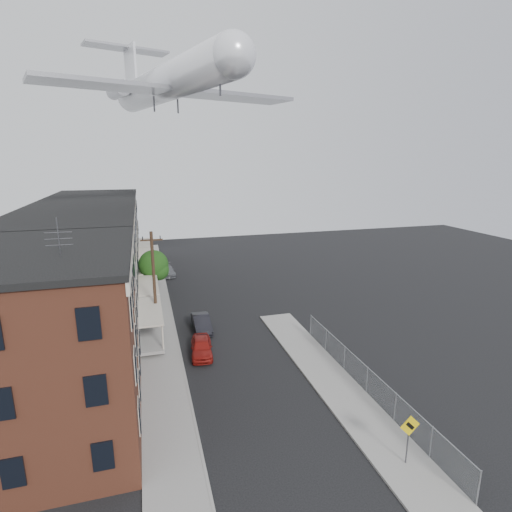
{
  "coord_description": "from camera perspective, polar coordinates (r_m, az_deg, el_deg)",
  "views": [
    {
      "loc": [
        -6.15,
        -15.09,
        14.81
      ],
      "look_at": [
        0.4,
        7.84,
        8.95
      ],
      "focal_mm": 28.0,
      "sensor_mm": 36.0,
      "label": 1
    }
  ],
  "objects": [
    {
      "name": "row_house_b",
      "position": [
        40.21,
        -23.74,
        -1.32
      ],
      "size": [
        11.98,
        7.0,
        10.3
      ],
      "color": "gray",
      "rests_on": "ground"
    },
    {
      "name": "curb_left",
      "position": [
        41.83,
        -12.12,
        -7.15
      ],
      "size": [
        0.15,
        62.0,
        0.14
      ],
      "primitive_type": "cube",
      "color": "gray",
      "rests_on": "ground"
    },
    {
      "name": "row_house_d",
      "position": [
        53.79,
        -21.88,
        2.44
      ],
      "size": [
        11.98,
        7.0,
        10.3
      ],
      "color": "gray",
      "rests_on": "ground"
    },
    {
      "name": "sidewalk_right",
      "position": [
        28.25,
        11.62,
        -17.98
      ],
      "size": [
        3.0,
        26.0,
        0.12
      ],
      "primitive_type": "cube",
      "color": "gray",
      "rests_on": "ground"
    },
    {
      "name": "car_far",
      "position": [
        53.07,
        -12.6,
        -2.03
      ],
      "size": [
        2.07,
        4.48,
        1.27
      ],
      "primitive_type": "imported",
      "rotation": [
        0.0,
        0.0,
        0.07
      ],
      "color": "slate",
      "rests_on": "ground"
    },
    {
      "name": "sidewalk_left",
      "position": [
        41.78,
        -14.11,
        -7.3
      ],
      "size": [
        3.0,
        62.0,
        0.12
      ],
      "primitive_type": "cube",
      "color": "gray",
      "rests_on": "ground"
    },
    {
      "name": "ground",
      "position": [
        22.02,
        5.25,
        -28.53
      ],
      "size": [
        120.0,
        120.0,
        0.0
      ],
      "primitive_type": "plane",
      "color": "black",
      "rests_on": "ground"
    },
    {
      "name": "car_mid",
      "position": [
        35.91,
        -7.79,
        -9.5
      ],
      "size": [
        1.44,
        4.12,
        1.36
      ],
      "primitive_type": "imported",
      "rotation": [
        0.0,
        0.0,
        0.0
      ],
      "color": "black",
      "rests_on": "ground"
    },
    {
      "name": "curb_right",
      "position": [
        27.67,
        8.81,
        -18.55
      ],
      "size": [
        0.15,
        26.0,
        0.14
      ],
      "primitive_type": "cube",
      "color": "gray",
      "rests_on": "ground"
    },
    {
      "name": "street_tree",
      "position": [
        44.5,
        -14.27,
        -1.42
      ],
      "size": [
        3.22,
        3.2,
        5.2
      ],
      "color": "black",
      "rests_on": "ground"
    },
    {
      "name": "chainlink_fence",
      "position": [
        27.7,
        15.58,
        -16.66
      ],
      "size": [
        0.06,
        18.06,
        1.9
      ],
      "color": "gray",
      "rests_on": "ground"
    },
    {
      "name": "corner_building",
      "position": [
        24.8,
        -28.67,
        -10.88
      ],
      "size": [
        10.31,
        12.3,
        12.15
      ],
      "color": "#3B1D12",
      "rests_on": "ground"
    },
    {
      "name": "row_house_a",
      "position": [
        33.55,
        -25.23,
        -4.33
      ],
      "size": [
        11.98,
        7.0,
        10.3
      ],
      "color": "slate",
      "rests_on": "ground"
    },
    {
      "name": "airplane",
      "position": [
        40.89,
        -12.67,
        23.01
      ],
      "size": [
        23.53,
        26.92,
        7.79
      ],
      "color": "white",
      "rests_on": "ground"
    },
    {
      "name": "utility_pole",
      "position": [
        34.61,
        -14.34,
        -3.66
      ],
      "size": [
        1.8,
        0.26,
        9.0
      ],
      "color": "black",
      "rests_on": "ground"
    },
    {
      "name": "warning_sign",
      "position": [
        22.42,
        21.02,
        -22.43
      ],
      "size": [
        1.1,
        0.11,
        2.8
      ],
      "color": "#515156",
      "rests_on": "ground"
    },
    {
      "name": "car_near",
      "position": [
        31.78,
        -7.79,
        -12.73
      ],
      "size": [
        2.01,
        4.11,
        1.35
      ],
      "primitive_type": "imported",
      "rotation": [
        0.0,
        0.0,
        -0.11
      ],
      "color": "maroon",
      "rests_on": "ground"
    },
    {
      "name": "row_house_e",
      "position": [
        60.65,
        -21.26,
        3.68
      ],
      "size": [
        11.98,
        7.0,
        10.3
      ],
      "color": "slate",
      "rests_on": "ground"
    },
    {
      "name": "row_house_c",
      "position": [
        46.97,
        -22.67,
        0.83
      ],
      "size": [
        11.98,
        7.0,
        10.3
      ],
      "color": "slate",
      "rests_on": "ground"
    }
  ]
}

